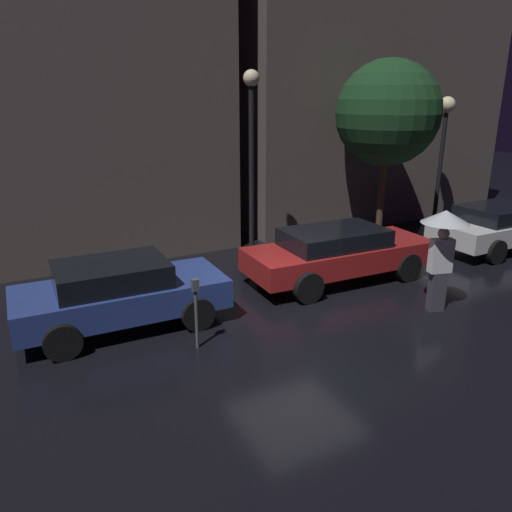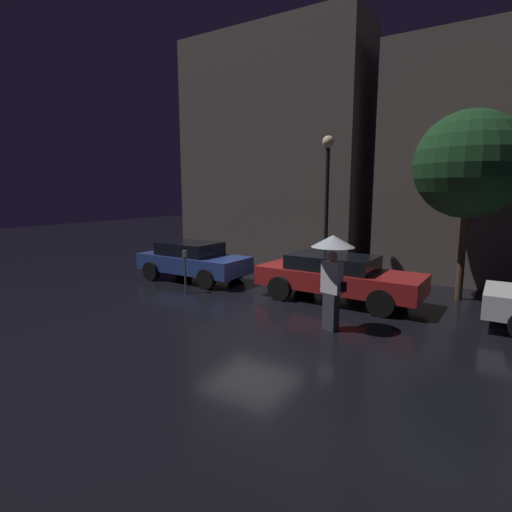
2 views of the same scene
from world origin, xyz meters
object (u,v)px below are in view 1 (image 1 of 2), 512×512
Objects in this scene: parked_car_blue at (120,292)px; parking_meter at (196,306)px; parked_car_red at (338,252)px; parked_car_white at (502,225)px; street_lamp_near at (251,138)px; street_lamp_far at (444,129)px; pedestrian_with_umbrella at (443,237)px.

parked_car_blue reaches higher than parking_meter.
parked_car_white is at bearing 1.06° from parked_car_red.
parking_meter is 5.51m from street_lamp_near.
parked_car_blue is 0.92× the size of parked_car_white.
parked_car_blue is 11.91m from street_lamp_far.
pedestrian_with_umbrella is at bearing -155.03° from parked_car_white.
parking_meter is 0.27× the size of street_lamp_near.
parked_car_white is at bearing 8.78° from parking_meter.
parked_car_red is 2.17× the size of pedestrian_with_umbrella.
street_lamp_far is at bearing -119.98° from pedestrian_with_umbrella.
pedestrian_with_umbrella is 5.34m from street_lamp_near.
street_lamp_near is at bearing -50.20° from pedestrian_with_umbrella.
parked_car_red is at bearing -56.21° from pedestrian_with_umbrella.
street_lamp_near reaches higher than parked_car_blue.
parking_meter is (-5.11, 0.80, -0.81)m from pedestrian_with_umbrella.
parked_car_white is (5.88, -0.07, -0.01)m from parked_car_red.
street_lamp_near reaches higher than pedestrian_with_umbrella.
street_lamp_far reaches higher than pedestrian_with_umbrella.
parked_car_white is 2.02× the size of pedestrian_with_umbrella.
street_lamp_far is (7.23, 0.40, -0.05)m from street_lamp_near.
parked_car_blue reaches higher than parked_car_white.
parking_meter reaches higher than parked_car_red.
street_lamp_near reaches higher than parked_car_red.
pedestrian_with_umbrella is at bearing -8.84° from parking_meter.
parking_meter is 0.31× the size of street_lamp_far.
parked_car_white is at bearing -17.51° from street_lamp_near.
parked_car_red is 2.72m from pedestrian_with_umbrella.
parked_car_blue is 11.22m from parked_car_white.
parked_car_white is 3.70m from street_lamp_far.
pedestrian_with_umbrella is 5.24m from parking_meter.
parked_car_white is at bearing -92.09° from street_lamp_far.
parked_car_red is at bearing -60.01° from street_lamp_near.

